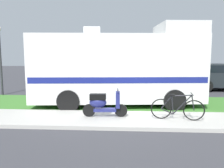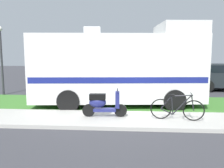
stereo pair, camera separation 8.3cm
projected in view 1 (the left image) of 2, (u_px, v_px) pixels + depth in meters
ground_plane at (120, 112)px, 8.86m from camera, size 80.00×80.00×0.00m
sidewalk at (119, 120)px, 7.67m from camera, size 24.00×2.00×0.12m
grass_strip at (121, 104)px, 10.34m from camera, size 24.00×3.40×0.08m
motorhome_rv at (119, 67)px, 9.95m from camera, size 7.44×3.16×3.60m
scooter at (103, 104)px, 7.78m from camera, size 1.56×0.50×0.97m
bicycle at (177, 108)px, 7.40m from camera, size 1.73×0.52×0.90m
pickup_truck_near at (220, 76)px, 14.60m from camera, size 5.65×2.56×1.73m
street_lamp_post at (0, 53)px, 12.55m from camera, size 0.28×0.28×3.87m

